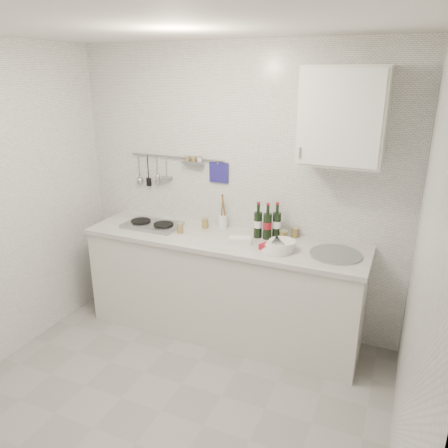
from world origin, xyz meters
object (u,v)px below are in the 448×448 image
(wall_cabinet, at_px, (344,116))
(wine_bottles, at_px, (267,221))
(plate_stack_sink, at_px, (279,246))
(utensil_crock, at_px, (223,220))
(plate_stack_hob, at_px, (159,224))

(wall_cabinet, xyz_separation_m, wine_bottles, (-0.55, 0.02, -0.87))
(plate_stack_sink, bearing_deg, wall_cabinet, 29.93)
(plate_stack_sink, bearing_deg, utensil_crock, 153.43)
(utensil_crock, bearing_deg, wine_bottles, -9.29)
(wine_bottles, xyz_separation_m, utensil_crock, (-0.44, 0.07, -0.08))
(wall_cabinet, height_order, plate_stack_sink, wall_cabinet)
(wine_bottles, bearing_deg, plate_stack_sink, -53.09)
(wine_bottles, bearing_deg, wall_cabinet, -2.35)
(plate_stack_hob, height_order, wine_bottles, wine_bottles)
(utensil_crock, bearing_deg, plate_stack_sink, -26.57)
(wall_cabinet, distance_m, wine_bottles, 1.03)
(plate_stack_sink, xyz_separation_m, utensil_crock, (-0.62, 0.31, 0.03))
(wall_cabinet, height_order, plate_stack_hob, wall_cabinet)
(plate_stack_hob, bearing_deg, utensil_crock, 16.45)
(plate_stack_hob, relative_size, utensil_crock, 0.91)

